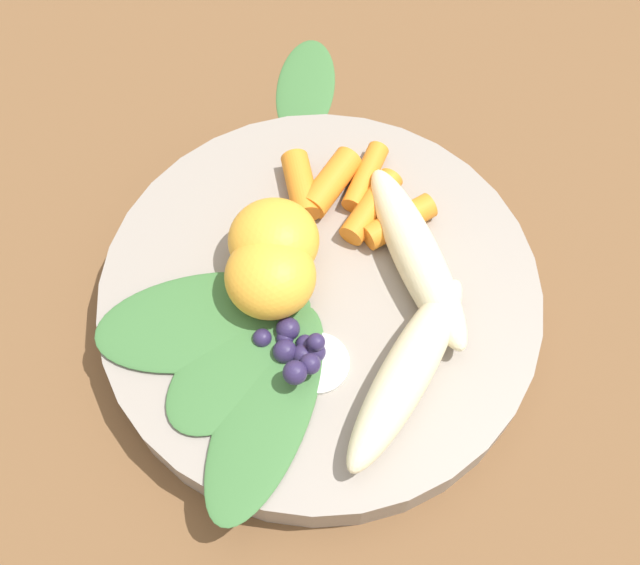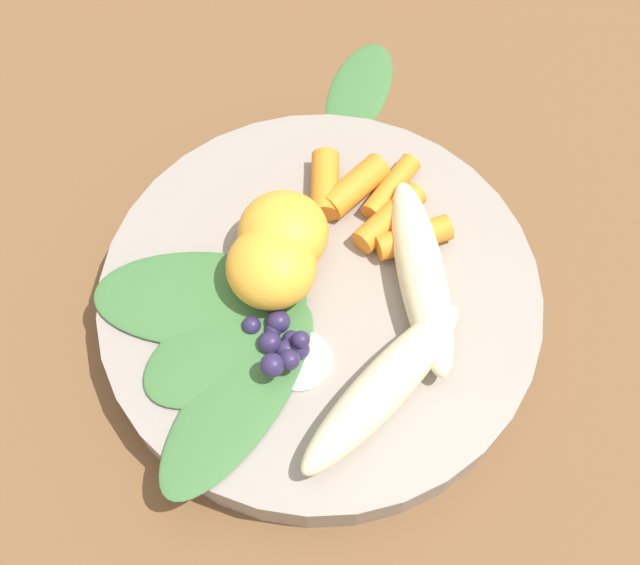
% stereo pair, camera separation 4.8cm
% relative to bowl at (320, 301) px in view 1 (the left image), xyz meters
% --- Properties ---
extents(ground_plane, '(2.40, 2.40, 0.00)m').
position_rel_bowl_xyz_m(ground_plane, '(0.00, 0.00, -0.02)').
color(ground_plane, brown).
extents(bowl, '(0.27, 0.27, 0.03)m').
position_rel_bowl_xyz_m(bowl, '(0.00, 0.00, 0.00)').
color(bowl, gray).
rests_on(bowl, ground_plane).
extents(banana_peeled_left, '(0.13, 0.10, 0.03)m').
position_rel_bowl_xyz_m(banana_peeled_left, '(-0.03, 0.05, 0.03)').
color(banana_peeled_left, beige).
rests_on(banana_peeled_left, bowl).
extents(banana_peeled_right, '(0.13, 0.06, 0.03)m').
position_rel_bowl_xyz_m(banana_peeled_right, '(0.05, 0.06, 0.03)').
color(banana_peeled_right, beige).
rests_on(banana_peeled_right, bowl).
extents(orange_segment_near, '(0.05, 0.05, 0.04)m').
position_rel_bowl_xyz_m(orange_segment_near, '(0.01, -0.03, 0.04)').
color(orange_segment_near, '#F4A833').
rests_on(orange_segment_near, bowl).
extents(orange_segment_far, '(0.05, 0.05, 0.04)m').
position_rel_bowl_xyz_m(orange_segment_far, '(-0.02, -0.03, 0.04)').
color(orange_segment_far, '#F4A833').
rests_on(orange_segment_far, bowl).
extents(carrot_front, '(0.04, 0.04, 0.02)m').
position_rel_bowl_xyz_m(carrot_front, '(-0.05, 0.04, 0.02)').
color(carrot_front, orange).
rests_on(carrot_front, bowl).
extents(carrot_mid_left, '(0.05, 0.03, 0.02)m').
position_rel_bowl_xyz_m(carrot_mid_left, '(-0.06, 0.02, 0.02)').
color(carrot_mid_left, orange).
rests_on(carrot_mid_left, bowl).
extents(carrot_mid_right, '(0.05, 0.02, 0.01)m').
position_rel_bowl_xyz_m(carrot_mid_right, '(-0.08, 0.01, 0.02)').
color(carrot_mid_right, orange).
rests_on(carrot_mid_right, bowl).
extents(carrot_rear, '(0.05, 0.03, 0.02)m').
position_rel_bowl_xyz_m(carrot_rear, '(-0.07, -0.01, 0.03)').
color(carrot_rear, orange).
rests_on(carrot_rear, bowl).
extents(carrot_small, '(0.05, 0.04, 0.02)m').
position_rel_bowl_xyz_m(carrot_small, '(-0.07, -0.03, 0.02)').
color(carrot_small, orange).
rests_on(carrot_small, bowl).
extents(blueberry_pile, '(0.04, 0.04, 0.03)m').
position_rel_bowl_xyz_m(blueberry_pile, '(0.04, -0.00, 0.02)').
color(blueberry_pile, '#2D234C').
rests_on(blueberry_pile, bowl).
extents(coconut_shred_patch, '(0.04, 0.04, 0.00)m').
position_rel_bowl_xyz_m(coconut_shred_patch, '(0.05, 0.01, 0.02)').
color(coconut_shred_patch, white).
rests_on(coconut_shred_patch, bowl).
extents(kale_leaf_left, '(0.11, 0.14, 0.01)m').
position_rel_bowl_xyz_m(kale_leaf_left, '(0.04, -0.06, 0.02)').
color(kale_leaf_left, '#3D7038').
rests_on(kale_leaf_left, bowl).
extents(kale_leaf_right, '(0.12, 0.10, 0.01)m').
position_rel_bowl_xyz_m(kale_leaf_right, '(0.06, -0.03, 0.02)').
color(kale_leaf_right, '#3D7038').
rests_on(kale_leaf_right, bowl).
extents(kale_leaf_rear, '(0.14, 0.06, 0.01)m').
position_rel_bowl_xyz_m(kale_leaf_rear, '(0.08, -0.01, 0.02)').
color(kale_leaf_rear, '#3D7038').
rests_on(kale_leaf_rear, bowl).
extents(kale_leaf_stray, '(0.10, 0.05, 0.01)m').
position_rel_bowl_xyz_m(kale_leaf_stray, '(-0.18, -0.05, -0.01)').
color(kale_leaf_stray, '#3D7038').
rests_on(kale_leaf_stray, ground_plane).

